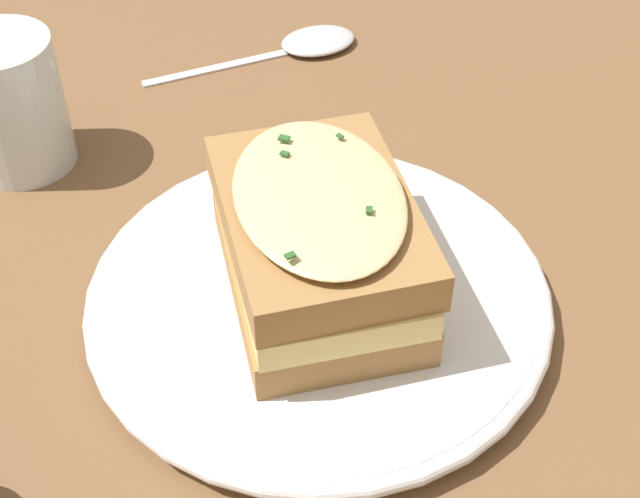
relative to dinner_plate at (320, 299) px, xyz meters
name	(u,v)px	position (x,y,z in m)	size (l,w,h in m)	color
ground_plane	(319,309)	(0.00, 0.00, -0.01)	(2.40, 2.40, 0.00)	brown
dinner_plate	(320,299)	(0.00, 0.00, 0.00)	(0.26, 0.26, 0.02)	white
sandwich	(324,243)	(0.00, 0.00, 0.04)	(0.14, 0.11, 0.08)	#A37542
water_glass	(11,104)	(-0.17, -0.17, 0.04)	(0.07, 0.07, 0.09)	silver
spoon	(307,44)	(-0.28, 0.04, -0.01)	(0.06, 0.18, 0.01)	silver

